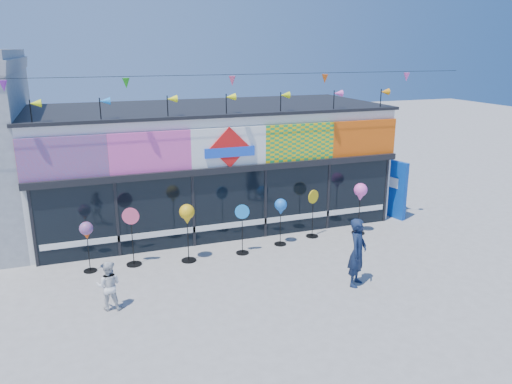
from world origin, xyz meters
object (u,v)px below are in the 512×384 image
blue_sign (394,189)px  spinner_5 (313,212)px  spinner_1 (132,235)px  spinner_6 (360,194)px  spinner_0 (87,232)px  child (109,286)px  spinner_3 (242,228)px  spinner_2 (187,216)px  spinner_4 (281,208)px  adult_man (357,252)px

blue_sign → spinner_5: (-3.71, -0.83, -0.21)m
spinner_1 → spinner_6: spinner_6 is taller
spinner_0 → spinner_5: bearing=2.6°
spinner_0 → child: size_ratio=1.20×
spinner_1 → spinner_3: bearing=-4.6°
spinner_2 → spinner_5: bearing=7.4°
spinner_4 → adult_man: 3.39m
spinner_5 → spinner_2: bearing=-172.6°
blue_sign → spinner_0: (-10.76, -1.15, 0.11)m
spinner_5 → spinner_4: bearing=-167.3°
blue_sign → spinner_4: size_ratio=1.39×
spinner_1 → spinner_3: (3.22, -0.26, -0.09)m
spinner_5 → adult_man: (-0.46, -3.57, 0.07)m
spinner_2 → spinner_3: spinner_2 is taller
spinner_1 → spinner_3: size_ratio=1.11×
spinner_1 → child: spinner_1 is taller
spinner_0 → spinner_4: bearing=0.4°
spinner_1 → adult_man: size_ratio=0.94×
spinner_0 → spinner_2: size_ratio=0.84×
spinner_5 → adult_man: adult_man is taller
spinner_4 → blue_sign: bearing=12.6°
spinner_0 → child: (0.38, -2.37, -0.56)m
spinner_0 → spinner_6: 8.65m
spinner_1 → spinner_4: size_ratio=1.14×
blue_sign → spinner_1: 9.62m
spinner_0 → spinner_1: 1.24m
spinner_3 → spinner_5: bearing=11.9°
adult_man → spinner_0: bearing=111.6°
spinner_0 → spinner_4: 5.79m
spinner_3 → child: bearing=-152.2°
child → spinner_4: bearing=-141.0°
spinner_5 → child: size_ratio=1.32×
spinner_6 → child: (-8.27, -2.43, -0.80)m
spinner_0 → spinner_6: spinner_6 is taller
blue_sign → spinner_2: size_ratio=1.22×
spinner_2 → spinner_1: bearing=170.5°
spinner_6 → child: bearing=-163.6°
child → spinner_1: bearing=-94.1°
spinner_6 → blue_sign: bearing=27.3°
spinner_3 → spinner_6: 4.27m
spinner_6 → child: size_ratio=1.44×
spinner_0 → spinner_3: bearing=-3.0°
spinner_0 → spinner_5: 7.07m
spinner_6 → spinner_2: bearing=-177.1°
spinner_4 → spinner_6: 2.87m
spinner_1 → spinner_5: bearing=2.9°
spinner_4 → child: spinner_4 is taller
spinner_0 → spinner_4: size_ratio=0.96×
spinner_1 → spinner_4: 4.59m
spinner_2 → spinner_5: 4.36m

